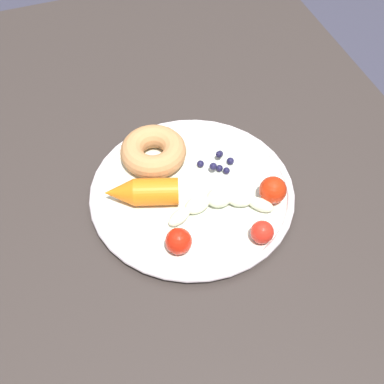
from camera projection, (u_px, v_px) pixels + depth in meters
ground_plane at (205, 370)px, 1.37m from camera, size 6.00×6.00×0.00m
dining_table at (213, 231)px, 0.89m from camera, size 1.25×0.75×0.70m
plate at (192, 193)px, 0.82m from camera, size 0.31×0.31×0.02m
banana at (219, 203)px, 0.79m from camera, size 0.07×0.16×0.03m
carrot_orange at (141, 192)px, 0.79m from camera, size 0.07×0.12×0.04m
donut at (153, 151)px, 0.84m from camera, size 0.13×0.13×0.04m
blueberry_pile at (219, 163)px, 0.84m from camera, size 0.05×0.05×0.02m
tomato_near at (273, 190)px, 0.79m from camera, size 0.04×0.04×0.04m
tomato_mid at (179, 241)px, 0.74m from camera, size 0.04×0.04×0.04m
tomato_far at (262, 232)px, 0.75m from camera, size 0.03×0.03×0.03m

